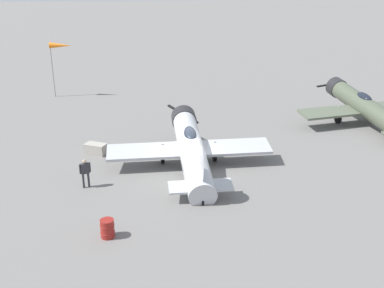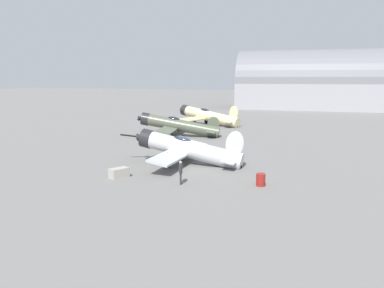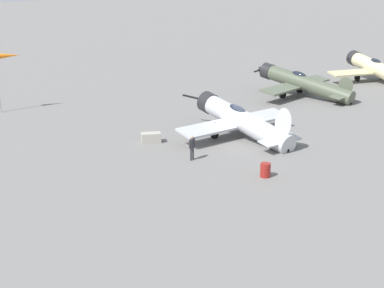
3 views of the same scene
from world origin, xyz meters
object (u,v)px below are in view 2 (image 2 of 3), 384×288
fuel_drum (261,180)px  ground_crew_mechanic (181,170)px  equipment_crate (119,173)px  airplane_foreground (187,149)px  airplane_mid_apron (177,125)px  airplane_far_line (207,116)px

fuel_drum → ground_crew_mechanic: bearing=15.9°
ground_crew_mechanic → fuel_drum: (-5.34, -1.52, -0.58)m
fuel_drum → equipment_crate: bearing=7.8°
fuel_drum → airplane_foreground: bearing=-32.3°
airplane_mid_apron → ground_crew_mechanic: bearing=102.0°
airplane_mid_apron → equipment_crate: 20.93m
airplane_mid_apron → fuel_drum: bearing=115.4°
equipment_crate → fuel_drum: bearing=-172.2°
airplane_foreground → airplane_far_line: size_ratio=0.99×
fuel_drum → airplane_mid_apron: bearing=-53.5°
ground_crew_mechanic → equipment_crate: (5.02, -0.10, -0.65)m
ground_crew_mechanic → airplane_mid_apron: bearing=-91.9°
equipment_crate → airplane_foreground: bearing=-117.4°
ground_crew_mechanic → equipment_crate: size_ratio=1.04×
airplane_foreground → fuel_drum: bearing=146.5°
airplane_far_line → ground_crew_mechanic: (-8.93, 33.24, -0.46)m
airplane_foreground → fuel_drum: airplane_foreground is taller
ground_crew_mechanic → fuel_drum: 5.58m
ground_crew_mechanic → fuel_drum: ground_crew_mechanic is taller
ground_crew_mechanic → fuel_drum: bearing=170.9°
equipment_crate → fuel_drum: (-10.36, -1.42, 0.08)m
ground_crew_mechanic → equipment_crate: bearing=-26.1°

